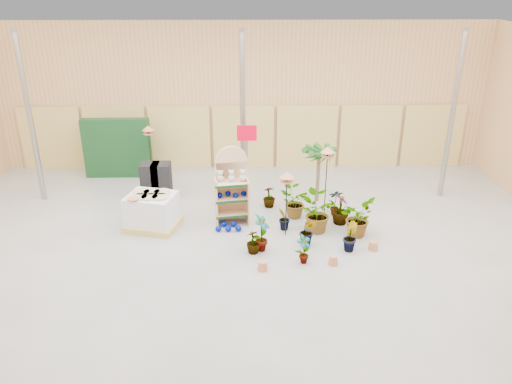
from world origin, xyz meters
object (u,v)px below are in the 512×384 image
pallet_stack (152,211)px  potted_plant_2 (316,213)px  bird_table_front (287,177)px  display_shelf (232,188)px

pallet_stack → potted_plant_2: 3.92m
pallet_stack → bird_table_front: 3.40m
display_shelf → bird_table_front: bearing=-41.4°
display_shelf → bird_table_front: display_shelf is taller
pallet_stack → display_shelf: bearing=24.3°
display_shelf → potted_plant_2: display_shelf is taller
display_shelf → pallet_stack: display_shelf is taller
pallet_stack → potted_plant_2: (3.91, -0.29, 0.05)m
bird_table_front → potted_plant_2: size_ratio=1.67×
pallet_stack → bird_table_front: size_ratio=0.88×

